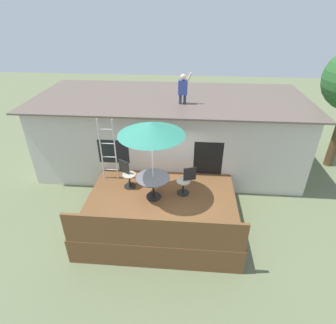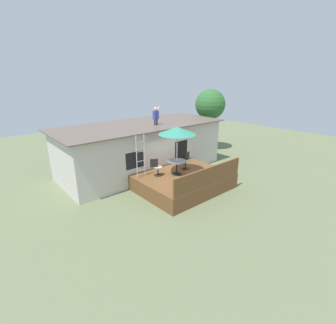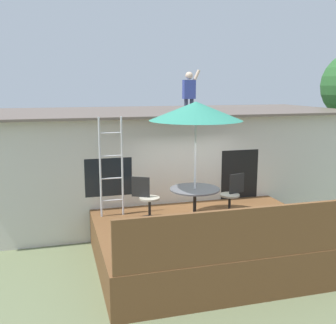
% 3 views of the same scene
% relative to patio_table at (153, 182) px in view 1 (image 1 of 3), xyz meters
% --- Properties ---
extents(ground_plane, '(40.00, 40.00, 0.00)m').
position_rel_patio_table_xyz_m(ground_plane, '(0.26, -0.09, -1.39)').
color(ground_plane, '#66704C').
extents(house, '(10.50, 4.50, 2.96)m').
position_rel_patio_table_xyz_m(house, '(0.26, 3.51, 0.10)').
color(house, beige).
rests_on(house, ground).
extents(deck, '(4.65, 3.91, 0.80)m').
position_rel_patio_table_xyz_m(deck, '(0.26, -0.09, -0.99)').
color(deck, brown).
rests_on(deck, ground).
extents(deck_railing, '(4.55, 0.08, 0.90)m').
position_rel_patio_table_xyz_m(deck_railing, '(0.26, -2.00, -0.14)').
color(deck_railing, brown).
rests_on(deck_railing, deck).
extents(patio_table, '(1.04, 1.04, 0.74)m').
position_rel_patio_table_xyz_m(patio_table, '(0.00, 0.00, 0.00)').
color(patio_table, black).
rests_on(patio_table, deck).
extents(patio_umbrella, '(1.90, 1.90, 2.54)m').
position_rel_patio_table_xyz_m(patio_umbrella, '(0.00, 0.00, 1.76)').
color(patio_umbrella, silver).
rests_on(patio_umbrella, deck).
extents(step_ladder, '(0.52, 0.04, 2.20)m').
position_rel_patio_table_xyz_m(step_ladder, '(-1.61, 0.95, 0.51)').
color(step_ladder, silver).
rests_on(step_ladder, deck).
extents(person_figure, '(0.47, 0.20, 1.11)m').
position_rel_patio_table_xyz_m(person_figure, '(0.77, 2.72, 2.18)').
color(person_figure, '#33384C').
rests_on(person_figure, house).
extents(patio_chair_left, '(0.58, 0.44, 0.92)m').
position_rel_patio_table_xyz_m(patio_chair_left, '(-0.92, 0.54, -0.13)').
color(patio_chair_left, black).
rests_on(patio_chair_left, deck).
extents(patio_chair_right, '(0.61, 0.44, 0.92)m').
position_rel_patio_table_xyz_m(patio_chair_right, '(0.99, 0.30, -0.13)').
color(patio_chair_right, black).
rests_on(patio_chair_right, deck).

